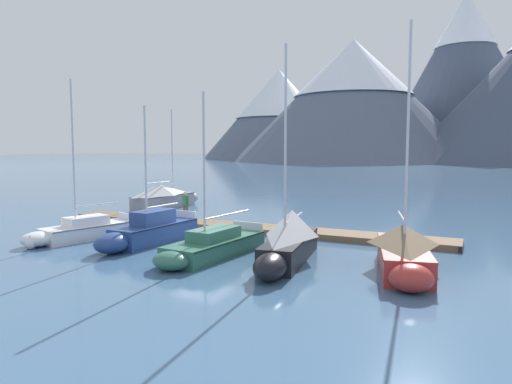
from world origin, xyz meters
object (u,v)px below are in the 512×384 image
object	(u,v)px
sailboat_nearest_berth	(166,196)
person_on_dock	(185,203)
sailboat_outer_slip	(404,250)
mooring_buoy_channel_marker	(30,244)
sailboat_mid_dock_port	(148,232)
sailboat_second_berth	(80,230)
sailboat_mid_dock_starboard	(211,246)
sailboat_far_berth	(289,238)

from	to	relation	value
sailboat_nearest_berth	person_on_dock	world-z (taller)	sailboat_nearest_berth
person_on_dock	sailboat_outer_slip	bearing A→B (deg)	-22.47
sailboat_nearest_berth	mooring_buoy_channel_marker	world-z (taller)	sailboat_nearest_berth
sailboat_mid_dock_port	person_on_dock	distance (m)	6.37
sailboat_second_berth	person_on_dock	world-z (taller)	sailboat_second_berth
sailboat_mid_dock_starboard	person_on_dock	bearing A→B (deg)	131.19
person_on_dock	sailboat_far_berth	bearing A→B (deg)	-33.54
sailboat_mid_dock_port	sailboat_outer_slip	bearing A→B (deg)	1.58
sailboat_far_berth	person_on_dock	size ratio (longest dim) A/B	5.08
person_on_dock	mooring_buoy_channel_marker	world-z (taller)	person_on_dock
mooring_buoy_channel_marker	sailboat_mid_dock_starboard	bearing A→B (deg)	15.48
sailboat_nearest_berth	person_on_dock	xyz separation A→B (m)	(5.88, -5.81, 0.37)
sailboat_nearest_berth	person_on_dock	size ratio (longest dim) A/B	4.57
sailboat_mid_dock_port	person_on_dock	bearing A→B (deg)	107.95
sailboat_nearest_berth	sailboat_far_berth	xyz separation A→B (m)	(15.23, -12.01, 0.08)
sailboat_second_berth	sailboat_mid_dock_starboard	bearing A→B (deg)	-2.32
sailboat_second_berth	sailboat_mid_dock_starboard	size ratio (longest dim) A/B	1.16
sailboat_outer_slip	sailboat_far_berth	bearing A→B (deg)	-173.73
sailboat_far_berth	sailboat_mid_dock_starboard	bearing A→B (deg)	-167.20
sailboat_nearest_berth	sailboat_outer_slip	size ratio (longest dim) A/B	0.84
sailboat_mid_dock_starboard	sailboat_outer_slip	world-z (taller)	sailboat_outer_slip
sailboat_mid_dock_starboard	person_on_dock	world-z (taller)	sailboat_mid_dock_starboard
sailboat_mid_dock_port	mooring_buoy_channel_marker	xyz separation A→B (m)	(-4.18, -3.21, -0.36)
sailboat_far_berth	sailboat_outer_slip	xyz separation A→B (m)	(4.45, 0.49, -0.15)
person_on_dock	mooring_buoy_channel_marker	size ratio (longest dim) A/B	2.79
sailboat_nearest_berth	sailboat_second_berth	distance (m)	13.07
sailboat_second_berth	sailboat_far_berth	size ratio (longest dim) A/B	0.93
sailboat_nearest_berth	person_on_dock	distance (m)	8.28
sailboat_outer_slip	sailboat_nearest_berth	bearing A→B (deg)	149.65
person_on_dock	sailboat_nearest_berth	bearing A→B (deg)	135.34
sailboat_mid_dock_port	sailboat_outer_slip	size ratio (longest dim) A/B	0.73
sailboat_second_berth	sailboat_outer_slip	size ratio (longest dim) A/B	0.87
sailboat_nearest_berth	sailboat_mid_dock_starboard	size ratio (longest dim) A/B	1.12
sailboat_second_berth	sailboat_mid_dock_port	size ratio (longest dim) A/B	1.21
sailboat_second_berth	mooring_buoy_channel_marker	distance (m)	2.66
sailboat_mid_dock_port	sailboat_mid_dock_starboard	xyz separation A→B (m)	(4.12, -0.91, -0.12)
sailboat_second_berth	sailboat_far_berth	xyz separation A→B (m)	(11.21, 0.42, 0.47)
sailboat_mid_dock_port	sailboat_mid_dock_starboard	world-z (taller)	sailboat_mid_dock_starboard
sailboat_mid_dock_starboard	sailboat_far_berth	xyz separation A→B (m)	(3.27, 0.74, 0.47)
sailboat_nearest_berth	sailboat_far_berth	world-z (taller)	sailboat_far_berth
sailboat_mid_dock_starboard	sailboat_far_berth	bearing A→B (deg)	12.80
mooring_buoy_channel_marker	sailboat_mid_dock_port	bearing A→B (deg)	37.48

